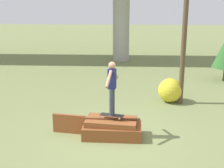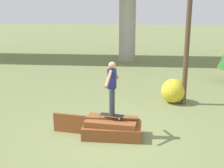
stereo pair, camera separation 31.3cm
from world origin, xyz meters
name	(u,v)px [view 2 (the right image)]	position (x,y,z in m)	size (l,w,h in m)	color
ground_plane	(112,136)	(0.00, 0.00, 0.00)	(80.00, 80.00, 0.00)	olive
scrap_pile	(112,128)	(-0.01, 0.01, 0.28)	(1.83, 1.04, 0.63)	brown
scrap_plank_loose	(70,123)	(-1.38, 0.20, 0.31)	(1.10, 0.26, 0.63)	brown
skateboard	(112,115)	(-0.01, 0.04, 0.70)	(0.78, 0.39, 0.09)	black
skater	(112,85)	(-0.01, 0.04, 1.69)	(0.36, 1.18, 1.68)	#383D4C
utility_pole	(189,10)	(2.65, 3.33, 3.77)	(1.30, 0.20, 7.28)	brown
bush_yellow_flowering	(173,91)	(2.24, 3.48, 0.50)	(1.00, 1.00, 1.00)	gold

